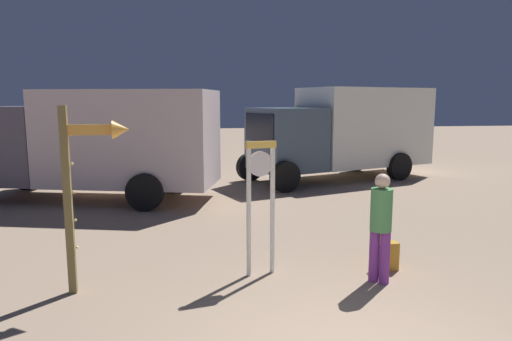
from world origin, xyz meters
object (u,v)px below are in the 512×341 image
(person_near_clock, at_px, (381,223))
(box_truck_near, at_px, (103,140))
(backpack, at_px, (387,256))
(box_truck_far, at_px, (346,130))
(arrow_sign, at_px, (87,171))
(standing_clock, at_px, (261,194))

(person_near_clock, distance_m, box_truck_near, 8.06)
(backpack, relative_size, box_truck_far, 0.06)
(arrow_sign, height_order, person_near_clock, arrow_sign)
(box_truck_near, height_order, box_truck_far, box_truck_far)
(person_near_clock, xyz_separation_m, box_truck_far, (2.63, 8.72, 0.74))
(backpack, height_order, box_truck_near, box_truck_near)
(standing_clock, xyz_separation_m, backpack, (1.96, -0.12, -1.02))
(standing_clock, height_order, arrow_sign, arrow_sign)
(arrow_sign, bearing_deg, box_truck_near, 97.36)
(person_near_clock, xyz_separation_m, backpack, (0.33, 0.47, -0.67))
(standing_clock, distance_m, arrow_sign, 2.43)
(box_truck_far, bearing_deg, backpack, -105.52)
(box_truck_near, bearing_deg, box_truck_far, 17.10)
(person_near_clock, distance_m, backpack, 0.88)
(standing_clock, distance_m, person_near_clock, 1.77)
(box_truck_near, xyz_separation_m, box_truck_far, (7.42, 2.28, 0.05))
(standing_clock, bearing_deg, backpack, -3.64)
(standing_clock, distance_m, box_truck_near, 6.66)
(person_near_clock, height_order, box_truck_far, box_truck_far)
(backpack, height_order, box_truck_far, box_truck_far)
(arrow_sign, distance_m, box_truck_near, 6.18)
(arrow_sign, height_order, backpack, arrow_sign)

